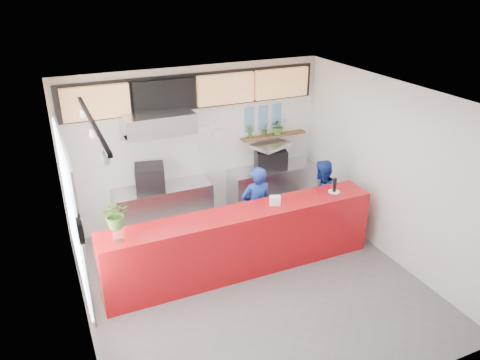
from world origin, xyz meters
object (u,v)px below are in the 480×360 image
object	(u,v)px
service_counter	(242,242)
staff_center	(256,207)
espresso_machine	(271,159)
staff_right	(320,197)
pepper_mill	(335,185)
panini_oven	(150,178)

from	to	relation	value
service_counter	staff_center	distance (m)	0.87
espresso_machine	staff_right	distance (m)	1.34
staff_right	pepper_mill	xyz separation A→B (m)	(-0.13, -0.57, 0.52)
staff_center	pepper_mill	distance (m)	1.40
service_counter	espresso_machine	bearing A→B (deg)	51.18
panini_oven	service_counter	bearing A→B (deg)	-48.49
service_counter	pepper_mill	distance (m)	1.85
espresso_machine	staff_center	size ratio (longest dim) A/B	0.40
staff_center	pepper_mill	bearing A→B (deg)	156.41
staff_center	staff_right	bearing A→B (deg)	-177.38
espresso_machine	staff_center	bearing A→B (deg)	-111.61
staff_center	staff_right	size ratio (longest dim) A/B	1.06
service_counter	espresso_machine	distance (m)	2.37
espresso_machine	panini_oven	bearing A→B (deg)	-164.54
staff_right	panini_oven	bearing A→B (deg)	-37.55
staff_right	espresso_machine	bearing A→B (deg)	-86.28
service_counter	staff_right	world-z (taller)	staff_right
service_counter	pepper_mill	xyz separation A→B (m)	(1.72, -0.00, 0.69)
panini_oven	staff_center	xyz separation A→B (m)	(1.57, -1.17, -0.37)
service_counter	panini_oven	world-z (taller)	panini_oven
panini_oven	staff_center	bearing A→B (deg)	-24.36
panini_oven	pepper_mill	distance (m)	3.27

